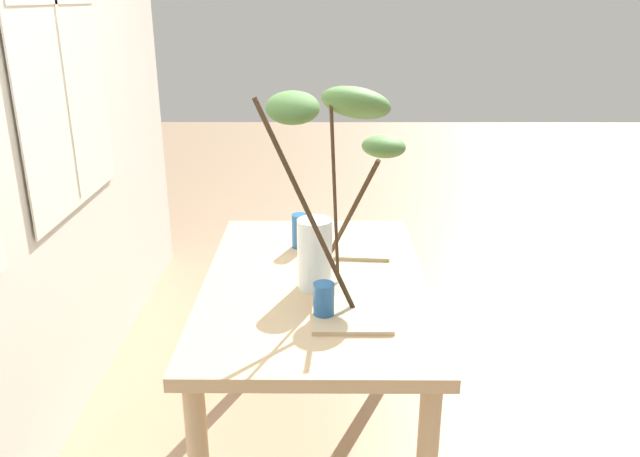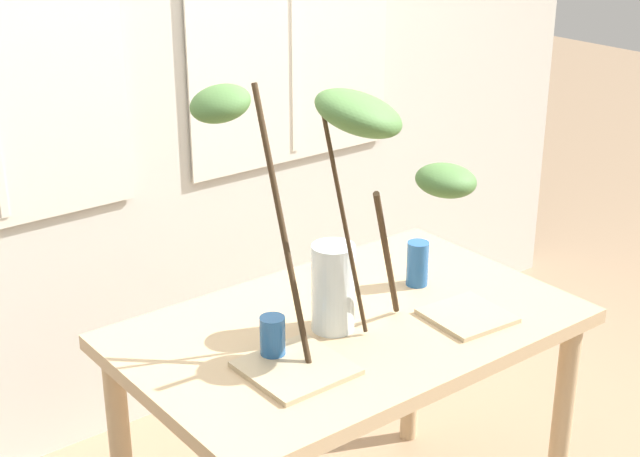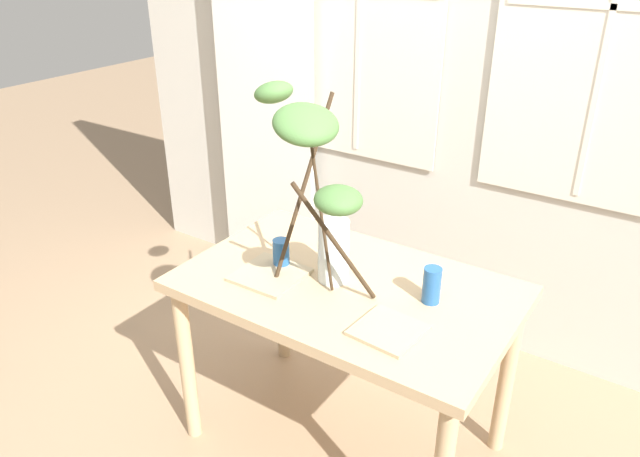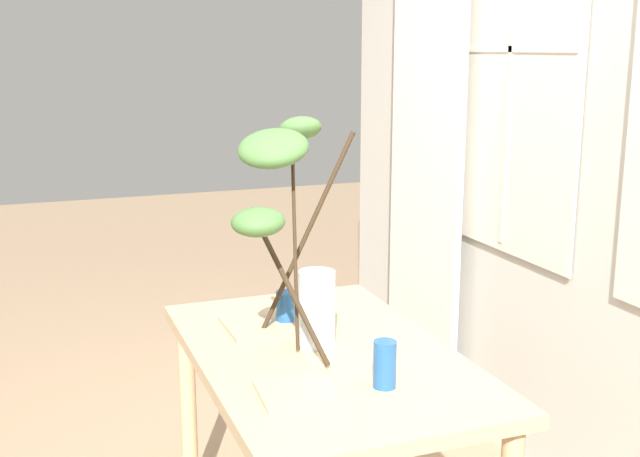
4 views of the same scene
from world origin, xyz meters
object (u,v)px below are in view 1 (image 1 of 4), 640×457
at_px(plate_square_left, 351,314).
at_px(drinking_glass_blue_left, 324,301).
at_px(drinking_glass_blue_right, 300,231).
at_px(plate_square_right, 362,249).
at_px(vase_with_branches, 338,170).
at_px(dining_table, 315,307).

bearing_deg(plate_square_left, drinking_glass_blue_left, 96.02).
xyz_separation_m(drinking_glass_blue_left, drinking_glass_blue_right, (0.58, 0.09, 0.01)).
bearing_deg(drinking_glass_blue_right, plate_square_right, -99.20).
relative_size(vase_with_branches, plate_square_left, 2.95).
height_order(dining_table, vase_with_branches, vase_with_branches).
height_order(dining_table, plate_square_left, plate_square_left).
relative_size(drinking_glass_blue_left, plate_square_left, 0.48).
relative_size(vase_with_branches, drinking_glass_blue_left, 6.19).
relative_size(drinking_glass_blue_right, plate_square_left, 0.55).
relative_size(dining_table, plate_square_left, 5.08).
bearing_deg(vase_with_branches, dining_table, 40.89).
bearing_deg(drinking_glass_blue_right, drinking_glass_blue_left, -170.96).
distance_m(vase_with_branches, plate_square_left, 0.44).
height_order(vase_with_branches, plate_square_left, vase_with_branches).
height_order(vase_with_branches, drinking_glass_blue_left, vase_with_branches).
bearing_deg(dining_table, plate_square_right, -33.88).
distance_m(vase_with_branches, plate_square_right, 0.54).
relative_size(dining_table, vase_with_branches, 1.72).
xyz_separation_m(vase_with_branches, drinking_glass_blue_left, (-0.19, 0.04, -0.35)).
relative_size(vase_with_branches, drinking_glass_blue_right, 5.32).
xyz_separation_m(dining_table, plate_square_right, (0.26, -0.18, 0.11)).
bearing_deg(plate_square_left, drinking_glass_blue_right, 17.14).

